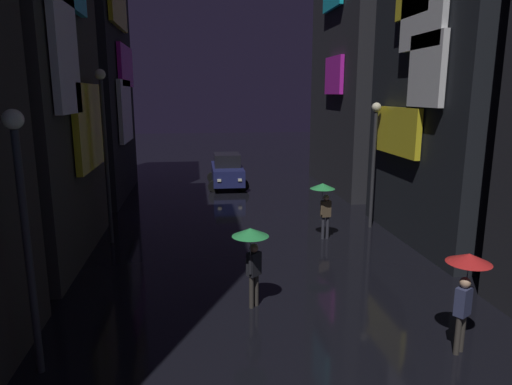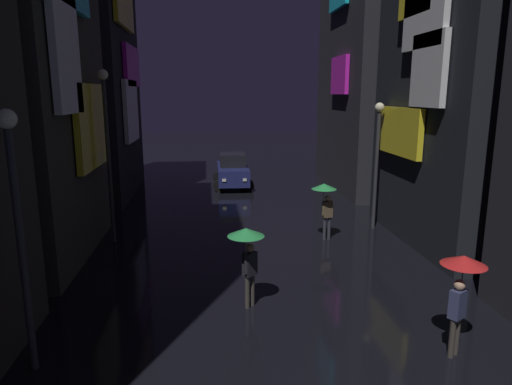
{
  "view_description": "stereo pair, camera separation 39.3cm",
  "coord_description": "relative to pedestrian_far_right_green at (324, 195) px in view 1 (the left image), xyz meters",
  "views": [
    {
      "loc": [
        -1.91,
        -2.67,
        5.29
      ],
      "look_at": [
        0.0,
        11.63,
        2.14
      ],
      "focal_mm": 32.0,
      "sensor_mm": 36.0,
      "label": 1
    },
    {
      "loc": [
        -1.51,
        -2.71,
        5.29
      ],
      "look_at": [
        0.0,
        11.63,
        2.14
      ],
      "focal_mm": 32.0,
      "sensor_mm": 36.0,
      "label": 2
    }
  ],
  "objects": [
    {
      "name": "pedestrian_far_right_green",
      "position": [
        0.0,
        0.0,
        0.0
      ],
      "size": [
        0.9,
        0.9,
        2.12
      ],
      "color": "#2D2D38",
      "rests_on": "ground"
    },
    {
      "name": "streetlamp_left_far",
      "position": [
        -7.66,
        0.63,
        2.09
      ],
      "size": [
        0.36,
        0.36,
        6.09
      ],
      "color": "#2D2D33",
      "rests_on": "ground"
    },
    {
      "name": "streetlamp_right_far",
      "position": [
        2.34,
        1.28,
        1.47
      ],
      "size": [
        0.36,
        0.36,
        4.95
      ],
      "color": "#2D2D33",
      "rests_on": "ground"
    },
    {
      "name": "pedestrian_foreground_left_red",
      "position": [
        0.83,
        -7.62,
        0.0
      ],
      "size": [
        0.9,
        0.9,
        2.12
      ],
      "color": "#38332D",
      "rests_on": "ground"
    },
    {
      "name": "pedestrian_near_crossing_green",
      "position": [
        -3.28,
        -5.18,
        0.0
      ],
      "size": [
        0.9,
        0.9,
        2.12
      ],
      "color": "#38332D",
      "rests_on": "ground"
    },
    {
      "name": "car_distant",
      "position": [
        -2.8,
        10.18,
        -0.74
      ],
      "size": [
        2.28,
        4.16,
        1.92
      ],
      "color": "navy",
      "rests_on": "ground"
    },
    {
      "name": "building_left_far",
      "position": [
        -10.13,
        8.87,
        4.88
      ],
      "size": [
        4.25,
        7.73,
        13.09
      ],
      "color": "black",
      "rests_on": "ground"
    },
    {
      "name": "building_left_mid",
      "position": [
        -10.13,
        -0.47,
        5.41
      ],
      "size": [
        4.25,
        7.06,
        14.15
      ],
      "color": "#33302D",
      "rests_on": "ground"
    },
    {
      "name": "building_right_mid",
      "position": [
        4.81,
        -0.46,
        4.41
      ],
      "size": [
        4.25,
        7.07,
        12.13
      ],
      "color": "black",
      "rests_on": "ground"
    },
    {
      "name": "streetlamp_left_near",
      "position": [
        -7.66,
        -7.27,
        1.52
      ],
      "size": [
        0.36,
        0.36,
        5.03
      ],
      "color": "#2D2D33",
      "rests_on": "ground"
    }
  ]
}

